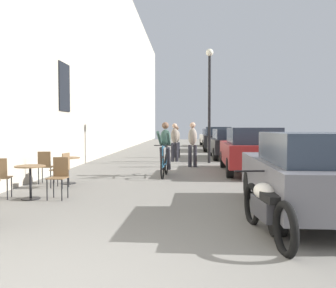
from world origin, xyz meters
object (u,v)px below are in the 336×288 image
at_px(cafe_chair_far_toward_street, 45,165).
at_px(street_lamp, 209,91).
at_px(parked_car_third, 228,143).
at_px(cafe_chair_mid_toward_street, 0,175).
at_px(cafe_table_mid, 30,175).
at_px(parked_car_fourth, 217,138).
at_px(parked_motorcycle, 267,208).
at_px(cafe_table_far, 68,165).
at_px(parked_car_nearest, 307,173).
at_px(pedestrian_near, 193,142).
at_px(pedestrian_far, 177,140).
at_px(parked_car_second, 251,149).
at_px(parked_car_fifth, 212,137).
at_px(cafe_chair_far_toward_wall, 62,168).
at_px(pedestrian_mid, 175,140).
at_px(cafe_chair_mid_toward_wall, 59,175).
at_px(cyclist_on_bicycle, 165,150).

height_order(cafe_chair_far_toward_street, street_lamp, street_lamp).
xyz_separation_m(street_lamp, parked_car_third, (1.10, 2.39, -2.35)).
bearing_deg(cafe_chair_mid_toward_street, cafe_table_mid, 6.82).
height_order(cafe_chair_far_toward_street, parked_car_fourth, parked_car_fourth).
height_order(cafe_table_mid, parked_motorcycle, parked_motorcycle).
xyz_separation_m(cafe_table_far, street_lamp, (4.23, 5.99, 2.59)).
bearing_deg(parked_car_fourth, parked_car_nearest, -89.97).
relative_size(pedestrian_near, pedestrian_far, 1.08).
bearing_deg(parked_car_second, cafe_chair_mid_toward_street, -141.78).
distance_m(cafe_chair_mid_toward_street, parked_car_fifth, 23.39).
bearing_deg(cafe_chair_far_toward_wall, parked_car_third, 59.84).
relative_size(cafe_table_mid, cafe_chair_far_toward_street, 0.81).
bearing_deg(pedestrian_mid, cafe_chair_mid_toward_street, -111.48).
bearing_deg(pedestrian_far, cafe_table_far, -107.45).
bearing_deg(cafe_chair_mid_toward_street, parked_motorcycle, -25.16).
bearing_deg(cafe_chair_mid_toward_street, parked_car_second, 38.22).
bearing_deg(parked_car_fifth, cafe_table_mid, -103.68).
xyz_separation_m(cafe_chair_mid_toward_wall, street_lamp, (3.75, 8.06, 2.59)).
bearing_deg(parked_car_fourth, parked_car_third, -89.79).
bearing_deg(parked_car_nearest, cafe_table_far, 147.72).
bearing_deg(cyclist_on_bicycle, cafe_chair_far_toward_wall, -136.35).
xyz_separation_m(parked_car_second, parked_car_fifth, (-0.05, 17.74, -0.05)).
bearing_deg(parked_car_third, cafe_chair_mid_toward_wall, -114.92).
bearing_deg(parked_car_nearest, parked_car_third, 89.94).
xyz_separation_m(pedestrian_mid, parked_motorcycle, (1.63, -11.18, -0.56)).
relative_size(cafe_table_far, cyclist_on_bicycle, 0.41).
distance_m(parked_car_fourth, parked_car_fifth, 6.04).
relative_size(cafe_chair_mid_toward_street, parked_motorcycle, 0.42).
xyz_separation_m(cafe_chair_mid_toward_street, street_lamp, (4.97, 8.21, 2.59)).
relative_size(pedestrian_near, street_lamp, 0.35).
relative_size(pedestrian_far, parked_car_fifth, 0.39).
relative_size(cyclist_on_bicycle, pedestrian_mid, 1.02).
bearing_deg(cafe_chair_mid_toward_street, cyclist_on_bicycle, 49.90).
bearing_deg(cafe_chair_mid_toward_wall, parked_car_third, 65.08).
distance_m(cafe_chair_far_toward_wall, parked_car_fourth, 15.89).
bearing_deg(cafe_chair_far_toward_street, cafe_chair_mid_toward_wall, -61.60).
distance_m(street_lamp, parked_car_nearest, 9.70).
height_order(cafe_table_mid, cyclist_on_bicycle, cyclist_on_bicycle).
relative_size(parked_car_fourth, parked_motorcycle, 2.09).
distance_m(street_lamp, parked_car_third, 3.53).
distance_m(cafe_table_far, pedestrian_near, 5.60).
bearing_deg(parked_car_fourth, pedestrian_near, -100.42).
distance_m(cafe_chair_far_toward_street, parked_car_third, 10.33).
bearing_deg(pedestrian_far, parked_motorcycle, -83.16).
relative_size(cafe_table_mid, parked_car_third, 0.17).
xyz_separation_m(cafe_chair_far_toward_street, pedestrian_near, (4.08, 4.44, 0.46)).
height_order(cafe_chair_mid_toward_wall, parked_car_third, parked_car_third).
xyz_separation_m(cafe_chair_mid_toward_wall, parked_car_third, (4.86, 10.45, 0.24)).
distance_m(pedestrian_near, pedestrian_mid, 2.33).
xyz_separation_m(cafe_chair_mid_toward_wall, cafe_table_far, (-0.48, 2.08, 0.00)).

